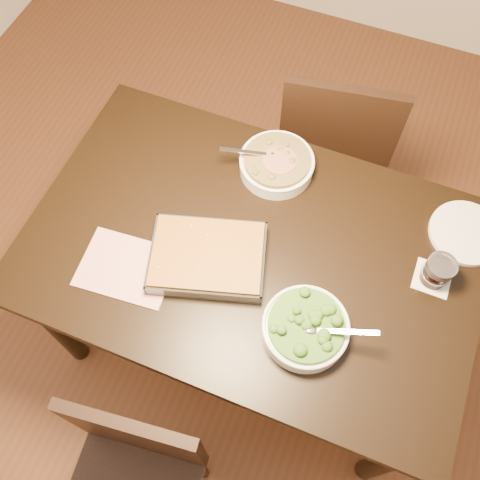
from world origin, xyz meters
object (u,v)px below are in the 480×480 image
(broccoli_bowl, at_px, (305,328))
(dinner_plate, at_px, (466,233))
(baking_dish, at_px, (208,258))
(chair_near, at_px, (134,478))
(stew_bowl, at_px, (277,164))
(chair_far, at_px, (335,139))
(table, at_px, (252,261))
(wine_tumbler, at_px, (438,271))

(broccoli_bowl, distance_m, dinner_plate, 0.61)
(baking_dish, relative_size, chair_near, 0.48)
(stew_bowl, height_order, chair_far, chair_far)
(table, height_order, wine_tumbler, wine_tumbler)
(stew_bowl, xyz_separation_m, dinner_plate, (0.63, -0.01, -0.03))
(dinner_plate, distance_m, chair_far, 0.70)
(broccoli_bowl, bearing_deg, table, 140.33)
(broccoli_bowl, bearing_deg, chair_far, 99.20)
(baking_dish, height_order, chair_near, chair_near)
(stew_bowl, relative_size, baking_dish, 0.66)
(baking_dish, height_order, chair_far, chair_far)
(wine_tumbler, bearing_deg, dinner_plate, 71.51)
(broccoli_bowl, bearing_deg, stew_bowl, 118.18)
(stew_bowl, xyz_separation_m, wine_tumbler, (0.57, -0.20, 0.02))
(baking_dish, bearing_deg, table, 23.94)
(stew_bowl, bearing_deg, broccoli_bowl, -61.82)
(table, distance_m, baking_dish, 0.19)
(wine_tumbler, bearing_deg, table, -168.81)
(table, distance_m, stew_bowl, 0.33)
(baking_dish, xyz_separation_m, chair_far, (0.20, 0.79, -0.27))
(broccoli_bowl, xyz_separation_m, baking_dish, (-0.34, 0.10, -0.00))
(broccoli_bowl, xyz_separation_m, chair_near, (-0.33, -0.52, -0.32))
(stew_bowl, relative_size, broccoli_bowl, 0.95)
(stew_bowl, height_order, dinner_plate, stew_bowl)
(broccoli_bowl, distance_m, chair_far, 0.95)
(chair_near, bearing_deg, chair_far, 75.72)
(wine_tumbler, distance_m, dinner_plate, 0.20)
(dinner_plate, bearing_deg, chair_far, 141.59)
(wine_tumbler, relative_size, chair_far, 0.11)
(broccoli_bowl, relative_size, chair_far, 0.31)
(dinner_plate, bearing_deg, broccoli_bowl, -126.91)
(stew_bowl, height_order, wine_tumbler, wine_tumbler)
(table, distance_m, wine_tumbler, 0.57)
(chair_near, bearing_deg, baking_dish, 84.25)
(dinner_plate, bearing_deg, chair_near, -124.57)
(dinner_plate, distance_m, chair_near, 1.26)
(table, distance_m, dinner_plate, 0.68)
(baking_dish, distance_m, chair_near, 0.70)
(broccoli_bowl, relative_size, baking_dish, 0.70)
(table, bearing_deg, chair_far, 82.73)
(dinner_plate, bearing_deg, baking_dish, -151.36)
(chair_near, bearing_deg, table, 75.49)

